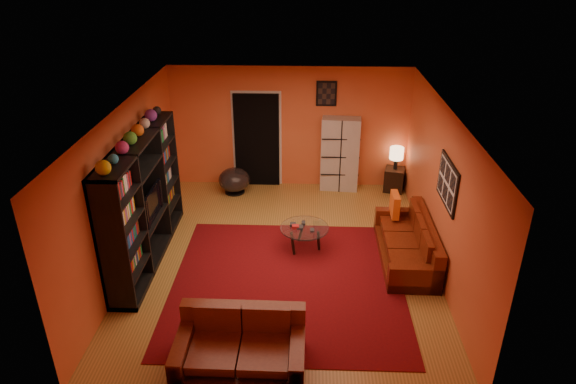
{
  "coord_description": "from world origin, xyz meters",
  "views": [
    {
      "loc": [
        0.36,
        -7.32,
        4.85
      ],
      "look_at": [
        0.08,
        0.1,
        1.21
      ],
      "focal_mm": 32.0,
      "sensor_mm": 36.0,
      "label": 1
    }
  ],
  "objects_px": {
    "loveseat": "(241,345)",
    "table_lamp": "(397,154)",
    "sofa": "(411,244)",
    "entertainment_unit": "(143,201)",
    "side_table": "(394,180)",
    "tv": "(148,203)",
    "bowl_chair": "(234,180)",
    "storage_cabinet": "(340,154)",
    "coffee_table": "(304,230)"
  },
  "relations": [
    {
      "from": "entertainment_unit",
      "to": "side_table",
      "type": "height_order",
      "value": "entertainment_unit"
    },
    {
      "from": "coffee_table",
      "to": "storage_cabinet",
      "type": "relative_size",
      "value": 0.53
    },
    {
      "from": "coffee_table",
      "to": "table_lamp",
      "type": "bearing_deg",
      "value": 51.94
    },
    {
      "from": "entertainment_unit",
      "to": "tv",
      "type": "height_order",
      "value": "entertainment_unit"
    },
    {
      "from": "storage_cabinet",
      "to": "table_lamp",
      "type": "relative_size",
      "value": 3.3
    },
    {
      "from": "loveseat",
      "to": "storage_cabinet",
      "type": "distance_m",
      "value": 5.45
    },
    {
      "from": "sofa",
      "to": "side_table",
      "type": "height_order",
      "value": "sofa"
    },
    {
      "from": "tv",
      "to": "bowl_chair",
      "type": "bearing_deg",
      "value": -23.69
    },
    {
      "from": "tv",
      "to": "coffee_table",
      "type": "distance_m",
      "value": 2.65
    },
    {
      "from": "entertainment_unit",
      "to": "loveseat",
      "type": "bearing_deg",
      "value": -52.43
    },
    {
      "from": "sofa",
      "to": "side_table",
      "type": "bearing_deg",
      "value": 87.91
    },
    {
      "from": "side_table",
      "to": "table_lamp",
      "type": "bearing_deg",
      "value": 180.0
    },
    {
      "from": "entertainment_unit",
      "to": "storage_cabinet",
      "type": "height_order",
      "value": "entertainment_unit"
    },
    {
      "from": "entertainment_unit",
      "to": "bowl_chair",
      "type": "relative_size",
      "value": 4.51
    },
    {
      "from": "table_lamp",
      "to": "bowl_chair",
      "type": "bearing_deg",
      "value": -175.81
    },
    {
      "from": "side_table",
      "to": "coffee_table",
      "type": "bearing_deg",
      "value": -128.06
    },
    {
      "from": "side_table",
      "to": "table_lamp",
      "type": "distance_m",
      "value": 0.59
    },
    {
      "from": "tv",
      "to": "sofa",
      "type": "height_order",
      "value": "tv"
    },
    {
      "from": "tv",
      "to": "loveseat",
      "type": "relative_size",
      "value": 0.55
    },
    {
      "from": "sofa",
      "to": "side_table",
      "type": "xyz_separation_m",
      "value": [
        0.12,
        2.68,
        -0.04
      ]
    },
    {
      "from": "loveseat",
      "to": "table_lamp",
      "type": "distance_m",
      "value": 5.84
    },
    {
      "from": "entertainment_unit",
      "to": "storage_cabinet",
      "type": "distance_m",
      "value": 4.37
    },
    {
      "from": "loveseat",
      "to": "coffee_table",
      "type": "distance_m",
      "value": 2.84
    },
    {
      "from": "loveseat",
      "to": "bowl_chair",
      "type": "xyz_separation_m",
      "value": [
        -0.74,
        4.91,
        0.01
      ]
    },
    {
      "from": "entertainment_unit",
      "to": "side_table",
      "type": "relative_size",
      "value": 6.0
    },
    {
      "from": "sofa",
      "to": "table_lamp",
      "type": "bearing_deg",
      "value": 87.91
    },
    {
      "from": "tv",
      "to": "table_lamp",
      "type": "xyz_separation_m",
      "value": [
        4.47,
        2.68,
        -0.13
      ]
    },
    {
      "from": "tv",
      "to": "coffee_table",
      "type": "bearing_deg",
      "value": -84.41
    },
    {
      "from": "tv",
      "to": "bowl_chair",
      "type": "height_order",
      "value": "tv"
    },
    {
      "from": "coffee_table",
      "to": "tv",
      "type": "bearing_deg",
      "value": -174.41
    },
    {
      "from": "loveseat",
      "to": "table_lamp",
      "type": "height_order",
      "value": "table_lamp"
    },
    {
      "from": "table_lamp",
      "to": "coffee_table",
      "type": "bearing_deg",
      "value": -128.06
    },
    {
      "from": "coffee_table",
      "to": "side_table",
      "type": "bearing_deg",
      "value": 51.94
    },
    {
      "from": "sofa",
      "to": "coffee_table",
      "type": "relative_size",
      "value": 2.4
    },
    {
      "from": "bowl_chair",
      "to": "side_table",
      "type": "xyz_separation_m",
      "value": [
        3.41,
        0.25,
        -0.04
      ]
    },
    {
      "from": "bowl_chair",
      "to": "coffee_table",
      "type": "bearing_deg",
      "value": -55.3
    },
    {
      "from": "storage_cabinet",
      "to": "bowl_chair",
      "type": "bearing_deg",
      "value": -167.78
    },
    {
      "from": "storage_cabinet",
      "to": "loveseat",
      "type": "bearing_deg",
      "value": -101.4
    },
    {
      "from": "coffee_table",
      "to": "table_lamp",
      "type": "distance_m",
      "value": 3.12
    },
    {
      "from": "tv",
      "to": "sofa",
      "type": "xyz_separation_m",
      "value": [
        4.36,
        0.0,
        -0.69
      ]
    },
    {
      "from": "tv",
      "to": "side_table",
      "type": "distance_m",
      "value": 5.27
    },
    {
      "from": "sofa",
      "to": "loveseat",
      "type": "height_order",
      "value": "same"
    },
    {
      "from": "entertainment_unit",
      "to": "side_table",
      "type": "bearing_deg",
      "value": 31.29
    },
    {
      "from": "sofa",
      "to": "loveseat",
      "type": "relative_size",
      "value": 1.25
    },
    {
      "from": "entertainment_unit",
      "to": "table_lamp",
      "type": "distance_m",
      "value": 5.3
    },
    {
      "from": "loveseat",
      "to": "bowl_chair",
      "type": "height_order",
      "value": "loveseat"
    },
    {
      "from": "bowl_chair",
      "to": "side_table",
      "type": "height_order",
      "value": "bowl_chair"
    },
    {
      "from": "storage_cabinet",
      "to": "sofa",
      "type": "bearing_deg",
      "value": -64.19
    },
    {
      "from": "storage_cabinet",
      "to": "table_lamp",
      "type": "xyz_separation_m",
      "value": [
        1.18,
        -0.05,
        0.05
      ]
    },
    {
      "from": "loveseat",
      "to": "side_table",
      "type": "distance_m",
      "value": 5.81
    }
  ]
}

